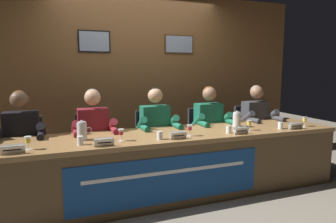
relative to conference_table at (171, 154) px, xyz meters
The scene contains 29 objects.
ground_plane 0.52m from the conference_table, 88.57° to the left, with size 12.00×12.00×0.00m, color gray.
wall_back_panelled 1.64m from the conference_table, 89.88° to the left, with size 5.40×0.14×2.60m.
conference_table is the anchor object (origin of this frame).
chair_far_left 1.72m from the conference_table, 154.96° to the left, with size 0.44×0.45×0.89m.
panelist_far_left 1.65m from the conference_table, 161.26° to the left, with size 0.51×0.48×1.22m.
nameplate_far_left 1.57m from the conference_table, behind, with size 0.20×0.06×0.08m.
juice_glass_far_left 1.46m from the conference_table, behind, with size 0.06×0.06×0.12m.
chair_left 1.07m from the conference_table, 136.89° to the left, with size 0.44×0.45×0.89m.
panelist_left 0.96m from the conference_table, 145.79° to the left, with size 0.51×0.48×1.22m.
nameplate_left 0.83m from the conference_table, 164.08° to the right, with size 0.19×0.06×0.08m.
juice_glass_left 0.65m from the conference_table, behind, with size 0.06×0.06×0.12m.
water_cup_left 1.01m from the conference_table, behind, with size 0.06×0.06×0.08m.
chair_center 0.73m from the conference_table, 89.77° to the left, with size 0.44×0.45×0.89m.
panelist_center 0.56m from the conference_table, 89.68° to the left, with size 0.51×0.48×1.22m.
nameplate_center 0.31m from the conference_table, 89.31° to the right, with size 0.18×0.06×0.08m.
juice_glass_center 0.36m from the conference_table, 30.34° to the right, with size 0.06×0.06×0.12m.
water_cup_center 0.34m from the conference_table, 143.25° to the right, with size 0.06×0.06×0.08m.
chair_right 1.07m from the conference_table, 42.89° to the left, with size 0.44×0.45×0.89m.
panelist_right 0.96m from the conference_table, 34.01° to the left, with size 0.51×0.48×1.22m.
nameplate_right 0.83m from the conference_table, 15.69° to the right, with size 0.18×0.06×0.08m.
juice_glass_right 1.01m from the conference_table, ahead, with size 0.06×0.06×0.12m.
water_cup_right 0.71m from the conference_table, 10.21° to the right, with size 0.06×0.06×0.08m.
chair_far_right 1.72m from the conference_table, 24.96° to the left, with size 0.44×0.45×0.89m.
panelist_far_right 1.66m from the conference_table, 18.68° to the left, with size 0.51×0.48×1.22m.
nameplate_far_right 1.59m from the conference_table, ahead, with size 0.20×0.06×0.08m.
juice_glass_far_right 1.81m from the conference_table, ahead, with size 0.06×0.06×0.12m.
water_cup_far_right 1.41m from the conference_table, ahead, with size 0.06×0.06×0.08m.
water_pitcher_left_side 1.00m from the conference_table, behind, with size 0.15×0.10×0.21m.
water_pitcher_right_side 1.01m from the conference_table, ahead, with size 0.15×0.10×0.21m.
Camera 1 is at (-1.12, -3.04, 1.43)m, focal length 30.92 mm.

